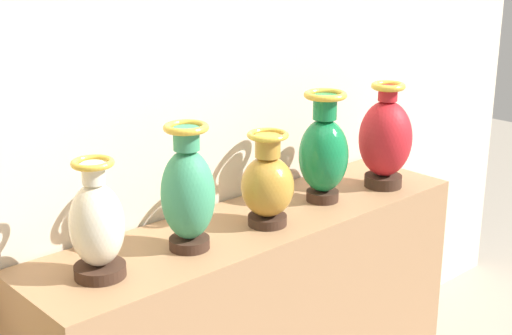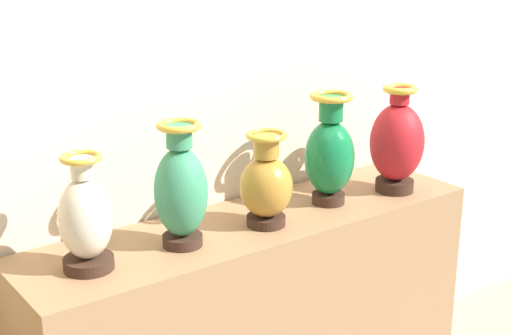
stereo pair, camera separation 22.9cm
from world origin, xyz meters
name	(u,v)px [view 2 (the right image)]	position (x,y,z in m)	size (l,w,h in m)	color
display_shelf	(256,331)	(0.00, 0.00, 0.40)	(1.57, 0.40, 0.80)	#99704C
vase_ivory	(86,220)	(-0.58, -0.02, 0.95)	(0.15, 0.15, 0.33)	#382319
vase_jade	(181,190)	(-0.29, -0.03, 0.98)	(0.16, 0.16, 0.37)	#382319
vase_ochre	(266,184)	(0.00, -0.05, 0.94)	(0.17, 0.17, 0.30)	#382319
vase_emerald	(330,154)	(0.29, -0.02, 0.98)	(0.17, 0.17, 0.38)	#382319
vase_crimson	(397,143)	(0.56, -0.07, 0.98)	(0.19, 0.19, 0.38)	#382319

